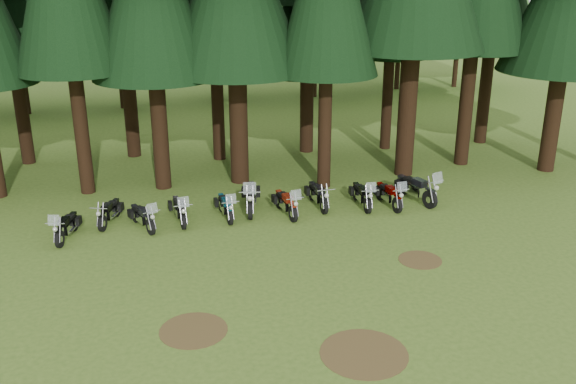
# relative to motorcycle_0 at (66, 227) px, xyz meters

# --- Properties ---
(ground) EXTENTS (120.00, 120.00, 0.00)m
(ground) POSITION_rel_motorcycle_0_xyz_m (6.71, -4.81, -0.43)
(ground) COLOR #41621F
(ground) RESTS_ON ground
(decid_2) EXTENTS (6.72, 6.53, 8.40)m
(decid_2) POSITION_rel_motorcycle_0_xyz_m (-3.72, 19.97, 4.53)
(decid_2) COLOR black
(decid_2) RESTS_ON ground
(decid_3) EXTENTS (6.12, 5.95, 7.65)m
(decid_3) POSITION_rel_motorcycle_0_xyz_m (2.00, 20.32, 4.08)
(decid_3) COLOR black
(decid_3) RESTS_ON ground
(decid_4) EXTENTS (5.93, 5.76, 7.41)m
(decid_4) POSITION_rel_motorcycle_0_xyz_m (8.29, 21.51, 3.94)
(decid_4) COLOR black
(decid_4) RESTS_ON ground
(decid_5) EXTENTS (8.45, 8.21, 10.56)m
(decid_5) POSITION_rel_motorcycle_0_xyz_m (15.01, 20.90, 5.80)
(decid_5) COLOR black
(decid_5) RESTS_ON ground
(decid_6) EXTENTS (7.06, 6.86, 8.82)m
(decid_6) POSITION_rel_motorcycle_0_xyz_m (21.57, 22.20, 4.78)
(decid_6) COLOR black
(decid_6) RESTS_ON ground
(decid_7) EXTENTS (8.44, 8.20, 10.55)m
(decid_7) POSITION_rel_motorcycle_0_xyz_m (26.17, 22.02, 5.80)
(decid_7) COLOR black
(decid_7) RESTS_ON ground
(dirt_patch_0) EXTENTS (1.80, 1.80, 0.01)m
(dirt_patch_0) POSITION_rel_motorcycle_0_xyz_m (3.71, -6.81, -0.42)
(dirt_patch_0) COLOR #4C3D1E
(dirt_patch_0) RESTS_ON ground
(dirt_patch_1) EXTENTS (1.40, 1.40, 0.01)m
(dirt_patch_1) POSITION_rel_motorcycle_0_xyz_m (11.21, -4.31, -0.42)
(dirt_patch_1) COLOR #4C3D1E
(dirt_patch_1) RESTS_ON ground
(dirt_patch_2) EXTENTS (2.20, 2.20, 0.01)m
(dirt_patch_2) POSITION_rel_motorcycle_0_xyz_m (7.71, -8.81, -0.42)
(dirt_patch_2) COLOR #4C3D1E
(dirt_patch_2) RESTS_ON ground
(motorcycle_0) EXTENTS (0.76, 2.02, 1.28)m
(motorcycle_0) POSITION_rel_motorcycle_0_xyz_m (0.00, 0.00, 0.00)
(motorcycle_0) COLOR black
(motorcycle_0) RESTS_ON ground
(motorcycle_1) EXTENTS (0.78, 1.92, 0.81)m
(motorcycle_1) POSITION_rel_motorcycle_0_xyz_m (1.40, 1.07, -0.02)
(motorcycle_1) COLOR black
(motorcycle_1) RESTS_ON ground
(motorcycle_2) EXTENTS (0.97, 1.94, 1.26)m
(motorcycle_2) POSITION_rel_motorcycle_0_xyz_m (2.58, 0.33, -0.01)
(motorcycle_2) COLOR black
(motorcycle_2) RESTS_ON ground
(motorcycle_3) EXTENTS (0.50, 2.12, 1.33)m
(motorcycle_3) POSITION_rel_motorcycle_0_xyz_m (3.91, 0.64, 0.02)
(motorcycle_3) COLOR black
(motorcycle_3) RESTS_ON ground
(motorcycle_4) EXTENTS (0.46, 2.03, 1.27)m
(motorcycle_4) POSITION_rel_motorcycle_0_xyz_m (5.60, 0.65, -0.00)
(motorcycle_4) COLOR black
(motorcycle_4) RESTS_ON ground
(motorcycle_5) EXTENTS (0.77, 2.48, 1.56)m
(motorcycle_5) POSITION_rel_motorcycle_0_xyz_m (6.63, 1.12, 0.09)
(motorcycle_5) COLOR black
(motorcycle_5) RESTS_ON ground
(motorcycle_6) EXTENTS (0.56, 2.14, 1.34)m
(motorcycle_6) POSITION_rel_motorcycle_0_xyz_m (7.86, 0.41, 0.02)
(motorcycle_6) COLOR black
(motorcycle_6) RESTS_ON ground
(motorcycle_7) EXTENTS (0.33, 2.17, 0.88)m
(motorcycle_7) POSITION_rel_motorcycle_0_xyz_m (9.26, 0.96, 0.02)
(motorcycle_7) COLOR black
(motorcycle_7) RESTS_ON ground
(motorcycle_8) EXTENTS (0.40, 2.12, 1.33)m
(motorcycle_8) POSITION_rel_motorcycle_0_xyz_m (10.93, 0.58, 0.02)
(motorcycle_8) COLOR black
(motorcycle_8) RESTS_ON ground
(motorcycle_9) EXTENTS (0.49, 2.14, 1.34)m
(motorcycle_9) POSITION_rel_motorcycle_0_xyz_m (11.96, 0.37, 0.02)
(motorcycle_9) COLOR black
(motorcycle_9) RESTS_ON ground
(motorcycle_10) EXTENTS (1.00, 2.45, 1.56)m
(motorcycle_10) POSITION_rel_motorcycle_0_xyz_m (13.19, 0.62, 0.09)
(motorcycle_10) COLOR black
(motorcycle_10) RESTS_ON ground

